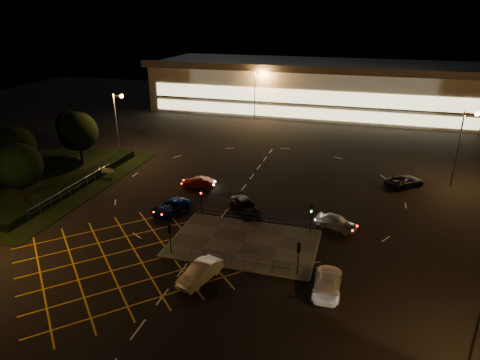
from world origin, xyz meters
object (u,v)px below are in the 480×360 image
(signal_se, at_px, (299,252))
(car_circ_red, at_px, (198,182))
(signal_ne, at_px, (311,213))
(car_queue_white, at_px, (200,272))
(car_approach_white, at_px, (328,282))
(car_left_blue, at_px, (170,207))
(signal_sw, at_px, (170,233))
(car_east_grey, at_px, (405,181))
(car_right_silver, at_px, (336,222))
(signal_nw, at_px, (201,199))
(car_far_dkgrey, at_px, (245,206))

(signal_se, bearing_deg, car_circ_red, -46.00)
(signal_ne, bearing_deg, car_queue_white, -125.69)
(signal_se, distance_m, car_approach_white, 3.38)
(signal_se, xyz_separation_m, car_left_blue, (-16.03, 8.45, -1.69))
(signal_sw, bearing_deg, car_left_blue, -64.51)
(signal_sw, height_order, signal_se, same)
(car_left_blue, bearing_deg, signal_sw, -48.49)
(car_east_grey, relative_size, car_approach_white, 0.98)
(signal_sw, bearing_deg, car_queue_white, 143.76)
(signal_ne, bearing_deg, car_circ_red, 152.23)
(signal_se, distance_m, car_queue_white, 8.60)
(car_right_silver, bearing_deg, car_left_blue, 114.83)
(signal_se, height_order, car_circ_red, signal_se)
(signal_ne, xyz_separation_m, car_approach_white, (2.69, -9.29, -1.58))
(signal_nw, height_order, car_queue_white, signal_nw)
(car_queue_white, height_order, car_circ_red, car_queue_white)
(car_far_dkgrey, xyz_separation_m, car_circ_red, (-7.86, 5.42, -0.10))
(signal_ne, height_order, car_queue_white, signal_ne)
(car_right_silver, relative_size, car_approach_white, 0.82)
(car_circ_red, xyz_separation_m, car_approach_white, (18.38, -17.56, 0.12))
(car_queue_white, bearing_deg, signal_ne, 70.73)
(car_left_blue, bearing_deg, car_queue_white, -38.61)
(signal_ne, xyz_separation_m, car_queue_white, (-7.90, -10.99, -1.59))
(car_queue_white, bearing_deg, car_far_dkgrey, 106.15)
(car_east_grey, bearing_deg, signal_ne, 107.68)
(car_queue_white, distance_m, car_left_blue, 14.05)
(car_right_silver, xyz_separation_m, car_circ_red, (-18.18, 6.44, -0.08))
(signal_sw, height_order, car_east_grey, signal_sw)
(car_right_silver, xyz_separation_m, car_approach_white, (0.21, -11.12, 0.03))
(signal_sw, height_order, car_far_dkgrey, signal_sw)
(car_approach_white, bearing_deg, signal_sw, -6.18)
(signal_nw, relative_size, car_left_blue, 0.64)
(car_right_silver, distance_m, car_circ_red, 19.28)
(signal_sw, xyz_separation_m, signal_ne, (12.00, 7.99, 0.00))
(car_left_blue, bearing_deg, signal_ne, 14.37)
(signal_se, relative_size, signal_nw, 1.00)
(car_right_silver, bearing_deg, car_approach_white, -158.32)
(signal_se, relative_size, car_approach_white, 0.58)
(car_right_silver, bearing_deg, signal_sw, 144.74)
(signal_nw, distance_m, car_east_grey, 27.42)
(signal_ne, bearing_deg, car_right_silver, 36.30)
(car_far_dkgrey, relative_size, car_right_silver, 1.20)
(signal_nw, xyz_separation_m, car_left_blue, (-4.03, 0.46, -1.69))
(car_far_dkgrey, height_order, car_right_silver, car_far_dkgrey)
(car_east_grey, bearing_deg, car_circ_red, 66.75)
(car_right_silver, height_order, car_approach_white, car_approach_white)
(signal_ne, xyz_separation_m, car_right_silver, (2.49, 1.83, -1.61))
(signal_sw, bearing_deg, car_right_silver, -145.89)
(signal_ne, distance_m, car_circ_red, 17.81)
(signal_sw, height_order, car_left_blue, signal_sw)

